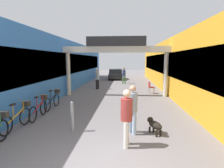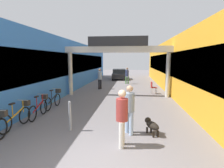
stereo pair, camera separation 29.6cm
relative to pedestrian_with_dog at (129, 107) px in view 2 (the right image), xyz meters
name	(u,v)px [view 2 (the right image)]	position (x,y,z in m)	size (l,w,h in m)	color
storefront_left	(60,66)	(-6.01, 8.56, 1.04)	(3.00, 26.00, 3.96)	blue
storefront_right	(185,66)	(4.18, 8.56, 1.04)	(3.00, 26.00, 3.96)	gold
arcade_sign_gateway	(118,54)	(-0.92, 6.18, 1.92)	(7.40, 0.47, 4.03)	beige
pedestrian_with_dog	(129,107)	(0.00, 0.00, 0.00)	(0.48, 0.48, 1.66)	#A5BFE0
pedestrian_companion	(122,115)	(-0.19, -0.90, 0.01)	(0.36, 0.39, 1.67)	silver
pedestrian_carrying_crate	(100,77)	(-2.66, 8.90, 0.06)	(0.46, 0.46, 1.76)	black
pedestrian_elderly_walking	(127,75)	(-0.45, 12.42, 0.02)	(0.39, 0.36, 1.70)	#4C7F47
dog_on_leash	(151,125)	(0.75, 0.05, -0.63)	(0.54, 0.73, 0.52)	black
bicycle_orange_second	(17,116)	(-4.12, 0.09, -0.51)	(0.46, 1.69, 0.98)	black
bicycle_red_third	(40,107)	(-3.94, 1.33, -0.51)	(0.46, 1.69, 0.98)	black
bicycle_black_farthest	(54,99)	(-3.98, 2.84, -0.51)	(0.46, 1.69, 0.98)	black
bollard_post_metal	(70,116)	(-2.07, 0.01, -0.40)	(0.10, 0.10, 1.08)	gray
cafe_chair_red_nearer	(153,87)	(1.60, 7.25, -0.41)	(0.44, 0.44, 0.89)	gray
parked_car_black	(119,74)	(-1.60, 16.87, -0.30)	(2.02, 4.11, 1.33)	black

